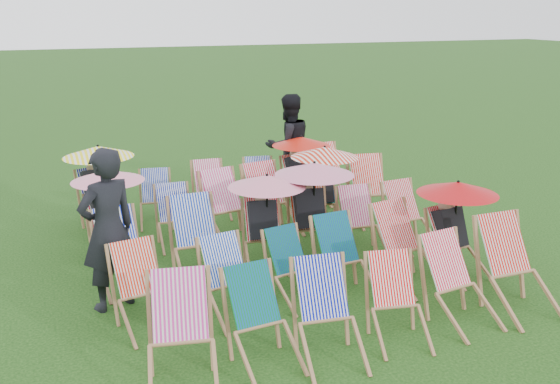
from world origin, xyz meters
name	(u,v)px	position (x,y,z in m)	size (l,w,h in m)	color
ground	(285,264)	(0.00, 0.00, 0.00)	(100.00, 100.00, 0.00)	black
deckchair_0	(181,337)	(-1.92, -2.25, 0.49)	(0.80, 1.00, 0.97)	#936844
deckchair_1	(263,321)	(-1.11, -2.18, 0.44)	(0.66, 0.87, 0.89)	#936844
deckchair_2	(329,315)	(-0.49, -2.33, 0.46)	(0.71, 0.92, 0.92)	#936844
deckchair_3	(398,302)	(0.32, -2.27, 0.42)	(0.70, 0.87, 0.85)	#936844
deckchair_4	(461,283)	(1.15, -2.19, 0.46)	(0.72, 0.92, 0.93)	#936844
deckchair_5	(519,268)	(1.93, -2.19, 0.51)	(0.69, 0.95, 1.02)	#936844
deckchair_6	(144,289)	(-2.04, -1.05, 0.44)	(0.71, 0.89, 0.88)	#936844
deckchair_7	(232,281)	(-1.10, -1.16, 0.43)	(0.66, 0.85, 0.86)	#936844
deckchair_8	(296,268)	(-0.29, -1.05, 0.41)	(0.67, 0.83, 0.81)	#936844
deckchair_9	(346,259)	(0.32, -1.12, 0.45)	(0.66, 0.88, 0.91)	#936844
deckchair_10	(409,246)	(1.19, -1.12, 0.48)	(0.80, 1.00, 0.97)	#936844
deckchair_11	(458,227)	(1.90, -1.12, 0.64)	(1.02, 1.10, 1.21)	#936844
deckchair_12	(122,251)	(-2.10, 0.07, 0.46)	(0.70, 0.91, 0.92)	#936844
deckchair_13	(199,240)	(-1.16, 0.01, 0.49)	(0.66, 0.92, 0.99)	#936844
deckchair_14	(265,219)	(-0.26, 0.06, 0.64)	(1.02, 1.09, 1.21)	#936844
deckchair_15	(313,208)	(0.47, 0.16, 0.68)	(1.09, 1.16, 1.29)	#936844
deckchair_16	(362,222)	(1.16, 0.00, 0.44)	(0.66, 0.86, 0.88)	#936844
deckchair_17	(411,216)	(1.94, -0.02, 0.44)	(0.65, 0.86, 0.89)	#936844
deckchair_18	(109,211)	(-2.11, 1.24, 0.62)	(0.99, 1.07, 1.18)	#936844
deckchair_19	(176,217)	(-1.19, 1.24, 0.42)	(0.59, 0.80, 0.83)	#936844
deckchair_20	(230,207)	(-0.39, 1.22, 0.49)	(0.81, 1.00, 0.98)	#936844
deckchair_21	(272,200)	(0.30, 1.26, 0.50)	(0.80, 1.02, 1.01)	#936844
deckchair_22	(323,185)	(1.12, 1.20, 0.66)	(1.05, 1.12, 1.25)	#936844
deckchair_23	(373,190)	(1.97, 1.14, 0.50)	(0.80, 1.01, 1.01)	#936844
deckchair_24	(100,186)	(-2.10, 2.41, 0.67)	(1.07, 1.17, 1.27)	#936844
deckchair_25	(156,199)	(-1.28, 2.28, 0.41)	(0.66, 0.83, 0.82)	#936844
deckchair_26	(211,190)	(-0.36, 2.36, 0.43)	(0.64, 0.85, 0.87)	#936844
deckchair_27	(261,185)	(0.52, 2.37, 0.42)	(0.68, 0.85, 0.84)	#936844
deckchair_28	(301,170)	(1.24, 2.33, 0.63)	(1.00, 1.04, 1.19)	#936844
deckchair_29	(333,173)	(1.90, 2.41, 0.48)	(0.72, 0.94, 0.96)	#936844
person_left	(108,230)	(-2.30, -0.43, 0.93)	(0.68, 0.45, 1.87)	black
person_rear	(288,146)	(1.26, 2.95, 0.93)	(0.90, 0.70, 1.85)	black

